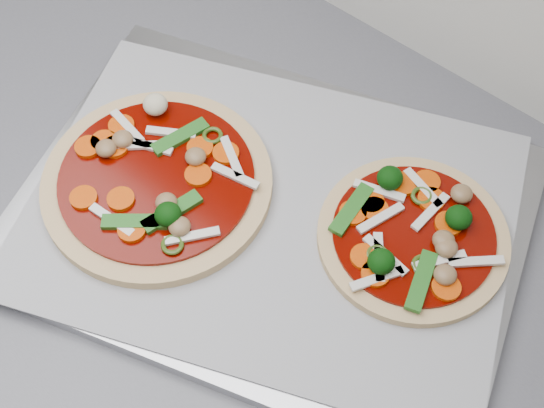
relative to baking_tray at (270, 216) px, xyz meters
The scene contains 5 objects.
countertop 0.23m from the baking_tray, ahead, with size 3.60×0.60×0.04m, color slate.
baking_tray is the anchor object (origin of this frame).
parchment 0.01m from the baking_tray, behind, with size 0.43×0.31×0.00m, color #A2A2A8.
pizza_left 0.11m from the baking_tray, 154.95° to the right, with size 0.30×0.30×0.04m.
pizza_right 0.13m from the baking_tray, 26.54° to the left, with size 0.18×0.18×0.03m.
Camera 1 is at (0.01, 1.05, 1.50)m, focal length 50.00 mm.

